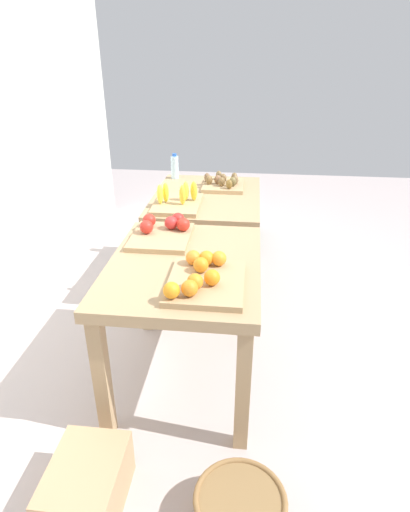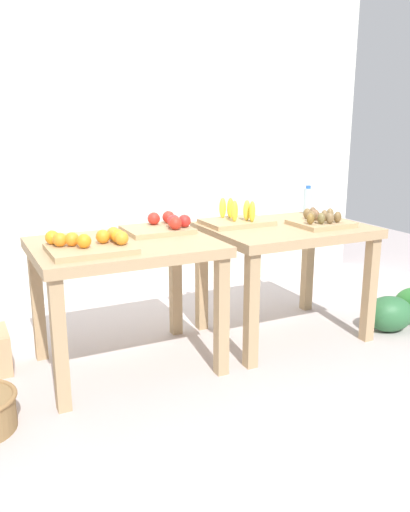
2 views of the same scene
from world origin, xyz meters
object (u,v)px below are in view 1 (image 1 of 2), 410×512
(wicker_basket, at_px, (240,511))
(cardboard_produce_box, at_px, (87,486))
(kiwi_bin, at_px, (223,183))
(water_bottle, at_px, (175,167))
(orange_bin, at_px, (203,278))
(apple_bin, at_px, (163,231))
(watermelon_pile, at_px, (244,230))
(banana_crate, at_px, (178,201))
(display_table_left, at_px, (185,281))
(display_table_right, at_px, (207,209))

(wicker_basket, height_order, cardboard_produce_box, cardboard_produce_box)
(kiwi_bin, height_order, water_bottle, water_bottle)
(orange_bin, bearing_deg, apple_bin, 29.48)
(kiwi_bin, bearing_deg, watermelon_pile, -13.91)
(wicker_basket, bearing_deg, apple_bin, 23.97)
(banana_crate, height_order, water_bottle, water_bottle)
(display_table_left, relative_size, banana_crate, 2.36)
(display_table_left, height_order, kiwi_bin, kiwi_bin)
(orange_bin, bearing_deg, water_bottle, 14.15)
(display_table_left, bearing_deg, kiwi_bin, -4.75)
(banana_crate, height_order, kiwi_bin, banana_crate)
(display_table_left, height_order, apple_bin, apple_bin)
(display_table_right, distance_m, wicker_basket, 2.10)
(display_table_left, height_order, watermelon_pile, display_table_left)
(display_table_right, distance_m, banana_crate, 0.36)
(display_table_right, relative_size, apple_bin, 2.57)
(display_table_right, relative_size, banana_crate, 2.36)
(apple_bin, height_order, watermelon_pile, apple_bin)
(orange_bin, height_order, wicker_basket, orange_bin)
(water_bottle, bearing_deg, cardboard_produce_box, -179.61)
(display_table_left, distance_m, wicker_basket, 1.09)
(display_table_right, relative_size, kiwi_bin, 2.89)
(display_table_left, xyz_separation_m, water_bottle, (1.53, 0.32, 0.21))
(kiwi_bin, relative_size, wicker_basket, 0.94)
(display_table_right, xyz_separation_m, cardboard_produce_box, (-1.97, 0.30, -0.54))
(orange_bin, bearing_deg, display_table_left, 29.47)
(orange_bin, bearing_deg, cardboard_produce_box, 145.78)
(water_bottle, xyz_separation_m, wicker_basket, (-2.40, -0.67, -0.78))
(water_bottle, relative_size, watermelon_pile, 0.29)
(cardboard_produce_box, bearing_deg, kiwi_bin, -10.69)
(display_table_left, distance_m, banana_crate, 0.88)
(display_table_left, height_order, water_bottle, water_bottle)
(cardboard_produce_box, bearing_deg, water_bottle, 0.39)
(wicker_basket, bearing_deg, kiwi_bin, 6.26)
(display_table_left, bearing_deg, banana_crate, 11.88)
(kiwi_bin, xyz_separation_m, watermelon_pile, (0.68, -0.17, -0.68))
(kiwi_bin, relative_size, watermelon_pile, 0.50)
(wicker_basket, relative_size, cardboard_produce_box, 0.96)
(apple_bin, xyz_separation_m, watermelon_pile, (1.69, -0.45, -0.68))
(water_bottle, bearing_deg, banana_crate, -168.60)
(orange_bin, relative_size, cardboard_produce_box, 1.11)
(display_table_right, bearing_deg, cardboard_produce_box, 171.34)
(orange_bin, height_order, banana_crate, banana_crate)
(display_table_left, xyz_separation_m, banana_crate, (0.84, 0.18, 0.15))
(watermelon_pile, bearing_deg, kiwi_bin, 166.09)
(water_bottle, xyz_separation_m, cardboard_produce_box, (-2.38, -0.02, -0.75))
(wicker_basket, xyz_separation_m, cardboard_produce_box, (0.02, 0.65, 0.03))
(apple_bin, relative_size, watermelon_pile, 0.56)
(kiwi_bin, distance_m, cardboard_produce_box, 2.31)
(wicker_basket, bearing_deg, water_bottle, 15.50)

